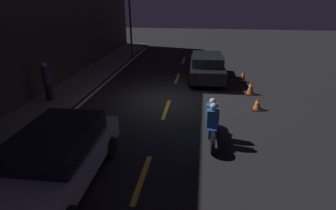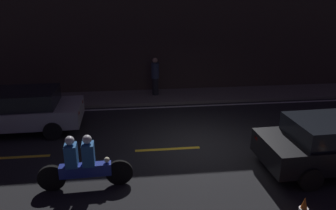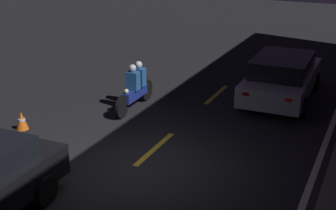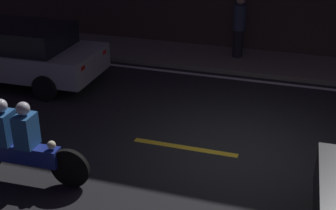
% 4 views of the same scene
% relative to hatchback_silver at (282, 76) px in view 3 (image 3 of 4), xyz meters
% --- Properties ---
extents(ground_plane, '(56.00, 56.00, 0.00)m').
position_rel_hatchback_silver_xyz_m(ground_plane, '(5.94, -1.99, -0.76)').
color(ground_plane, black).
extents(lane_dash_a, '(2.00, 0.14, 0.01)m').
position_rel_hatchback_silver_xyz_m(lane_dash_a, '(-4.06, -1.99, -0.76)').
color(lane_dash_a, gold).
rests_on(lane_dash_a, ground).
extents(lane_dash_b, '(2.00, 0.14, 0.01)m').
position_rel_hatchback_silver_xyz_m(lane_dash_b, '(0.44, -1.99, -0.76)').
color(lane_dash_b, gold).
rests_on(lane_dash_b, ground).
extents(lane_dash_c, '(2.00, 0.14, 0.01)m').
position_rel_hatchback_silver_xyz_m(lane_dash_c, '(4.94, -1.99, -0.76)').
color(lane_dash_c, gold).
rests_on(lane_dash_c, ground).
extents(lane_solid_kerb, '(25.20, 0.14, 0.01)m').
position_rel_hatchback_silver_xyz_m(lane_solid_kerb, '(5.94, 1.78, -0.76)').
color(lane_solid_kerb, silver).
rests_on(lane_solid_kerb, ground).
extents(hatchback_silver, '(4.43, 2.03, 1.44)m').
position_rel_hatchback_silver_xyz_m(hatchback_silver, '(0.00, 0.00, 0.00)').
color(hatchback_silver, '#9EA0A5').
rests_on(hatchback_silver, ground).
extents(motorcycle, '(2.29, 0.39, 1.41)m').
position_rel_hatchback_silver_xyz_m(motorcycle, '(2.65, -3.78, -0.10)').
color(motorcycle, black).
rests_on(motorcycle, ground).
extents(traffic_cone_near, '(0.44, 0.44, 0.52)m').
position_rel_hatchback_silver_xyz_m(traffic_cone_near, '(5.43, -5.73, -0.51)').
color(traffic_cone_near, black).
rests_on(traffic_cone_near, ground).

